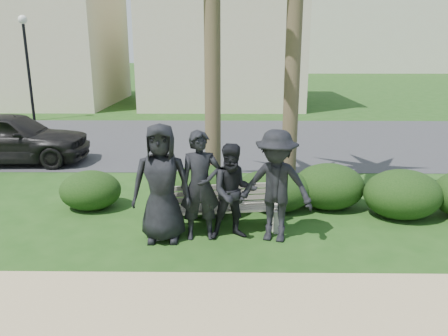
{
  "coord_description": "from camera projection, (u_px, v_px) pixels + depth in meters",
  "views": [
    {
      "loc": [
        -0.61,
        -6.49,
        3.06
      ],
      "look_at": [
        -0.71,
        1.0,
        0.97
      ],
      "focal_mm": 35.0,
      "sensor_mm": 36.0,
      "label": 1
    }
  ],
  "objects": [
    {
      "name": "ground",
      "position": [
        267.0,
        242.0,
        7.06
      ],
      "size": [
        160.0,
        160.0,
        0.0
      ],
      "primitive_type": "plane",
      "color": "#1C4413",
      "rests_on": "ground"
    },
    {
      "name": "street_lamp",
      "position": [
        26.0,
        49.0,
        17.94
      ],
      "size": [
        0.36,
        0.36,
        4.29
      ],
      "color": "black",
      "rests_on": "ground"
    },
    {
      "name": "hedge_c",
      "position": [
        279.0,
        189.0,
        8.38
      ],
      "size": [
        1.25,
        1.03,
        0.82
      ],
      "primitive_type": "ellipsoid",
      "color": "black",
      "rests_on": "ground"
    },
    {
      "name": "hedge_e",
      "position": [
        329.0,
        185.0,
        8.51
      ],
      "size": [
        1.38,
        1.14,
        0.9
      ],
      "primitive_type": "ellipsoid",
      "color": "black",
      "rests_on": "ground"
    },
    {
      "name": "asphalt_street",
      "position": [
        247.0,
        140.0,
        14.77
      ],
      "size": [
        160.0,
        8.0,
        0.01
      ],
      "primitive_type": "cube",
      "color": "#2D2D30",
      "rests_on": "ground"
    },
    {
      "name": "man_b",
      "position": [
        200.0,
        186.0,
        7.0
      ],
      "size": [
        0.7,
        0.51,
        1.8
      ],
      "primitive_type": "imported",
      "rotation": [
        0.0,
        0.0,
        0.12
      ],
      "color": "black",
      "rests_on": "ground"
    },
    {
      "name": "man_a",
      "position": [
        162.0,
        183.0,
        6.92
      ],
      "size": [
        0.96,
        0.64,
        1.92
      ],
      "primitive_type": "imported",
      "rotation": [
        0.0,
        0.0,
        0.03
      ],
      "color": "black",
      "rests_on": "ground"
    },
    {
      "name": "car_a",
      "position": [
        9.0,
        138.0,
        11.7
      ],
      "size": [
        4.19,
        1.85,
        1.4
      ],
      "primitive_type": "imported",
      "rotation": [
        0.0,
        0.0,
        1.62
      ],
      "color": "black",
      "rests_on": "ground"
    },
    {
      "name": "man_d",
      "position": [
        276.0,
        186.0,
        6.93
      ],
      "size": [
        1.33,
        0.99,
        1.83
      ],
      "primitive_type": "imported",
      "rotation": [
        0.0,
        0.0,
        -0.29
      ],
      "color": "black",
      "rests_on": "ground"
    },
    {
      "name": "hedge_b",
      "position": [
        203.0,
        189.0,
        8.19
      ],
      "size": [
        1.47,
        1.21,
        0.96
      ],
      "primitive_type": "ellipsoid",
      "color": "black",
      "rests_on": "ground"
    },
    {
      "name": "hedge_a",
      "position": [
        90.0,
        189.0,
        8.47
      ],
      "size": [
        1.18,
        0.98,
        0.77
      ],
      "primitive_type": "ellipsoid",
      "color": "black",
      "rests_on": "ground"
    },
    {
      "name": "footpath",
      "position": [
        279.0,
        306.0,
        5.33
      ],
      "size": [
        30.0,
        1.6,
        0.01
      ],
      "primitive_type": "cube",
      "color": "tan",
      "rests_on": "ground"
    },
    {
      "name": "stucco_bldg_left",
      "position": [
        19.0,
        35.0,
        23.57
      ],
      "size": [
        10.4,
        8.4,
        7.3
      ],
      "color": "beige",
      "rests_on": "ground"
    },
    {
      "name": "park_bench",
      "position": [
        218.0,
        212.0,
        7.43
      ],
      "size": [
        2.2,
        0.8,
        0.75
      ],
      "rotation": [
        0.0,
        0.0,
        0.15
      ],
      "color": "gray",
      "rests_on": "ground"
    },
    {
      "name": "stucco_bldg_right",
      "position": [
        223.0,
        35.0,
        23.43
      ],
      "size": [
        8.4,
        8.4,
        7.3
      ],
      "color": "beige",
      "rests_on": "ground"
    },
    {
      "name": "man_c",
      "position": [
        234.0,
        192.0,
        7.03
      ],
      "size": [
        0.86,
        0.72,
        1.59
      ],
      "primitive_type": "imported",
      "rotation": [
        0.0,
        0.0,
        0.16
      ],
      "color": "black",
      "rests_on": "ground"
    },
    {
      "name": "hedge_d",
      "position": [
        265.0,
        188.0,
        8.56
      ],
      "size": [
        1.14,
        0.94,
        0.75
      ],
      "primitive_type": "ellipsoid",
      "color": "black",
      "rests_on": "ground"
    },
    {
      "name": "hedge_f",
      "position": [
        403.0,
        193.0,
        8.02
      ],
      "size": [
        1.41,
        1.17,
        0.92
      ],
      "primitive_type": "ellipsoid",
      "color": "black",
      "rests_on": "ground"
    }
  ]
}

